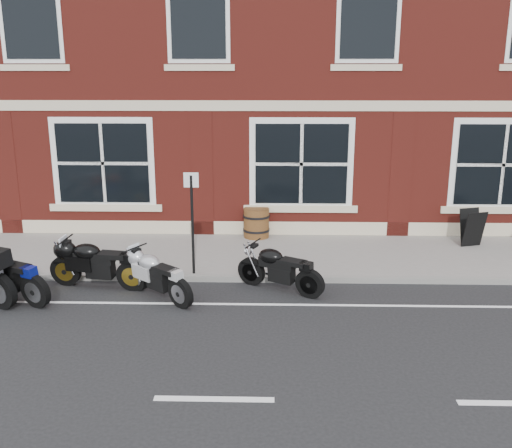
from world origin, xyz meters
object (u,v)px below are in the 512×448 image
Objects in this scene: moto_sport_silver at (157,273)px; a_board_sign at (472,228)px; moto_sport_black at (97,262)px; barrel_planter at (256,223)px; moto_naked_black at (279,267)px; moto_sport_red at (7,273)px; parking_sign at (192,216)px.

a_board_sign is at bearing -24.33° from moto_sport_silver.
moto_sport_black is 2.33× the size of a_board_sign.
a_board_sign reaches higher than barrel_planter.
moto_naked_black is (2.31, 0.44, 0.00)m from moto_sport_silver.
moto_sport_red is 0.91× the size of parking_sign.
moto_naked_black is at bearing -166.10° from a_board_sign.
a_board_sign is at bearing -28.58° from moto_naked_black.
a_board_sign is (9.84, 3.39, 0.02)m from moto_sport_red.
parking_sign reaches higher than barrel_planter.
parking_sign is (1.86, 0.54, 0.82)m from moto_sport_black.
a_board_sign is at bearing -45.04° from moto_sport_red.
moto_sport_red is 6.09m from barrel_planter.
barrel_planter reaches higher than moto_naked_black.
parking_sign is at bearing -44.15° from moto_sport_red.
barrel_planter reaches higher than moto_sport_silver.
moto_sport_silver is at bearing 131.39° from moto_naked_black.
moto_sport_black is 3.63m from moto_naked_black.
parking_sign reaches higher than moto_sport_black.
parking_sign is at bearing -114.30° from barrel_planter.
moto_sport_silver is at bearing -172.10° from a_board_sign.
moto_sport_red is at bearing 134.16° from moto_sport_silver.
moto_sport_red is at bearing -159.29° from parking_sign.
moto_sport_red is 1.65m from moto_sport_black.
moto_sport_silver is 2.02× the size of barrel_planter.
barrel_planter is at bearing -33.22° from moto_sport_black.
moto_sport_red is at bearing 124.19° from moto_sport_black.
parking_sign is at bearing 13.73° from moto_sport_silver.
moto_naked_black is 0.80× the size of parking_sign.
a_board_sign reaches higher than moto_naked_black.
barrel_planter is (3.10, 3.29, -0.04)m from moto_sport_black.
parking_sign reaches higher than moto_sport_red.
a_board_sign is at bearing -61.90° from moto_sport_black.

